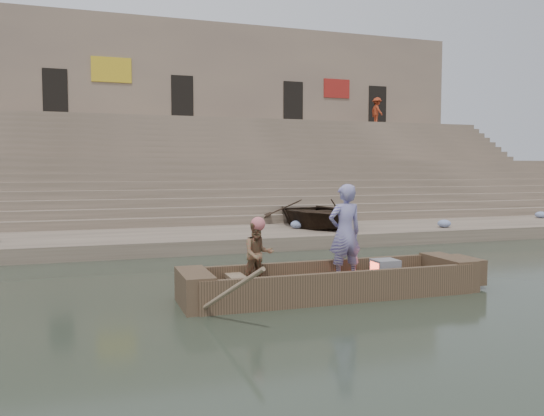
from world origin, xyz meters
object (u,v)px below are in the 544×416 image
television (385,270)px  pedestrian (377,111)px  beached_rowboat (316,213)px  standing_man (345,233)px  rowing_man (258,254)px  main_rowboat (331,290)px

television → pedestrian: size_ratio=0.26×
beached_rowboat → television: bearing=-99.8°
standing_man → rowing_man: bearing=-1.5°
standing_man → television: standing_man is taller
standing_man → television: 1.06m
rowing_man → beached_rowboat: 9.06m
main_rowboat → television: bearing=0.0°
main_rowboat → standing_man: 1.11m
main_rowboat → pedestrian: size_ratio=2.88×
beached_rowboat → pedestrian: pedestrian is taller
main_rowboat → beached_rowboat: (3.08, 8.04, 0.76)m
rowing_man → beached_rowboat: size_ratio=0.27×
main_rowboat → rowing_man: (-1.37, 0.15, 0.71)m
standing_man → rowing_man: 1.76m
rowing_man → television: (2.48, -0.15, -0.40)m
main_rowboat → television: television is taller
main_rowboat → rowing_man: size_ratio=4.15×
television → main_rowboat: bearing=180.0°
television → pedestrian: 25.66m
pedestrian → main_rowboat: bearing=148.0°
rowing_man → main_rowboat: bearing=-7.8°
main_rowboat → television: 1.15m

